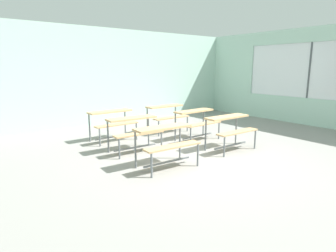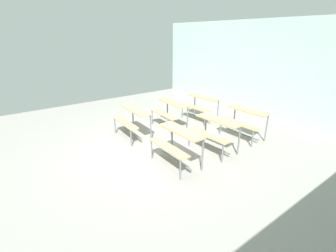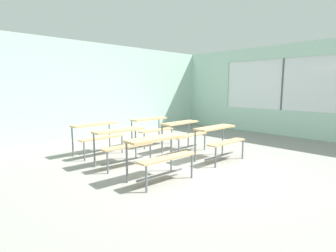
{
  "view_description": "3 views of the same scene",
  "coord_description": "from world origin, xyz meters",
  "px_view_note": "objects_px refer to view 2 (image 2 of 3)",
  "views": [
    {
      "loc": [
        -3.85,
        -3.97,
        1.8
      ],
      "look_at": [
        0.0,
        1.15,
        0.46
      ],
      "focal_mm": 30.19,
      "sensor_mm": 36.0,
      "label": 1
    },
    {
      "loc": [
        4.3,
        -2.67,
        2.55
      ],
      "look_at": [
        -0.23,
        0.65,
        0.36
      ],
      "focal_mm": 25.34,
      "sensor_mm": 36.0,
      "label": 2
    },
    {
      "loc": [
        -3.8,
        -3.3,
        1.6
      ],
      "look_at": [
        0.11,
        0.85,
        0.76
      ],
      "focal_mm": 28.0,
      "sensor_mm": 36.0,
      "label": 3
    }
  ],
  "objects_px": {
    "desk_bench_r1c1": "(215,128)",
    "desk_bench_r2c0": "(200,103)",
    "desk_bench_r0c1": "(177,139)",
    "desk_bench_r2c1": "(244,117)",
    "desk_bench_r1c0": "(170,109)",
    "desk_bench_r0c0": "(132,116)"
  },
  "relations": [
    {
      "from": "desk_bench_r1c1",
      "to": "desk_bench_r2c0",
      "type": "relative_size",
      "value": 1.0
    },
    {
      "from": "desk_bench_r2c0",
      "to": "desk_bench_r2c1",
      "type": "xyz_separation_m",
      "value": [
        1.66,
        -0.03,
        0.0
      ]
    },
    {
      "from": "desk_bench_r1c1",
      "to": "desk_bench_r2c1",
      "type": "height_order",
      "value": "same"
    },
    {
      "from": "desk_bench_r0c1",
      "to": "desk_bench_r1c0",
      "type": "height_order",
      "value": "same"
    },
    {
      "from": "desk_bench_r0c1",
      "to": "desk_bench_r2c1",
      "type": "relative_size",
      "value": 1.0
    },
    {
      "from": "desk_bench_r0c1",
      "to": "desk_bench_r1c1",
      "type": "relative_size",
      "value": 0.98
    },
    {
      "from": "desk_bench_r1c0",
      "to": "desk_bench_r1c1",
      "type": "relative_size",
      "value": 1.0
    },
    {
      "from": "desk_bench_r0c0",
      "to": "desk_bench_r1c0",
      "type": "relative_size",
      "value": 1.0
    },
    {
      "from": "desk_bench_r1c1",
      "to": "desk_bench_r2c1",
      "type": "distance_m",
      "value": 1.16
    },
    {
      "from": "desk_bench_r2c0",
      "to": "desk_bench_r0c0",
      "type": "bearing_deg",
      "value": -93.82
    },
    {
      "from": "desk_bench_r0c1",
      "to": "desk_bench_r2c1",
      "type": "xyz_separation_m",
      "value": [
        -0.06,
        2.25,
        0.0
      ]
    },
    {
      "from": "desk_bench_r2c1",
      "to": "desk_bench_r0c0",
      "type": "bearing_deg",
      "value": -127.21
    },
    {
      "from": "desk_bench_r1c0",
      "to": "desk_bench_r2c1",
      "type": "distance_m",
      "value": 2.04
    },
    {
      "from": "desk_bench_r1c1",
      "to": "desk_bench_r2c1",
      "type": "xyz_separation_m",
      "value": [
        -0.07,
        1.16,
        0.0
      ]
    },
    {
      "from": "desk_bench_r0c0",
      "to": "desk_bench_r0c1",
      "type": "xyz_separation_m",
      "value": [
        1.79,
        0.05,
        0.0
      ]
    },
    {
      "from": "desk_bench_r1c0",
      "to": "desk_bench_r2c1",
      "type": "bearing_deg",
      "value": 35.5
    },
    {
      "from": "desk_bench_r0c0",
      "to": "desk_bench_r1c1",
      "type": "xyz_separation_m",
      "value": [
        1.8,
        1.14,
        0.0
      ]
    },
    {
      "from": "desk_bench_r1c1",
      "to": "desk_bench_r2c1",
      "type": "bearing_deg",
      "value": 90.84
    },
    {
      "from": "desk_bench_r1c0",
      "to": "desk_bench_r2c1",
      "type": "height_order",
      "value": "same"
    },
    {
      "from": "desk_bench_r2c0",
      "to": "desk_bench_r1c0",
      "type": "bearing_deg",
      "value": -94.47
    },
    {
      "from": "desk_bench_r1c0",
      "to": "desk_bench_r1c1",
      "type": "bearing_deg",
      "value": 0.82
    },
    {
      "from": "desk_bench_r0c0",
      "to": "desk_bench_r2c0",
      "type": "xyz_separation_m",
      "value": [
        0.08,
        2.33,
        0.0
      ]
    }
  ]
}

